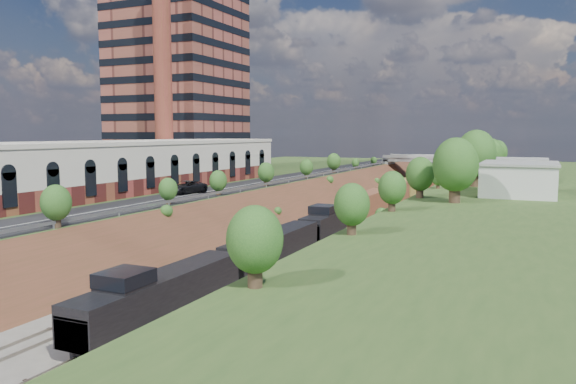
# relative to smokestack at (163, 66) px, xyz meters

# --- Properties ---
(ground) EXTENTS (400.00, 400.00, 0.00)m
(ground) POSITION_rel_smokestack_xyz_m (36.00, -56.00, -25.00)
(ground) COLOR #6B665B
(ground) RESTS_ON ground
(platform_left) EXTENTS (44.00, 180.00, 5.00)m
(platform_left) POSITION_rel_smokestack_xyz_m (3.00, 4.00, -22.50)
(platform_left) COLOR #335221
(platform_left) RESTS_ON ground
(embankment_left) EXTENTS (10.00, 180.00, 10.00)m
(embankment_left) POSITION_rel_smokestack_xyz_m (25.00, 4.00, -25.00)
(embankment_left) COLOR brown
(embankment_left) RESTS_ON ground
(embankment_right) EXTENTS (10.00, 180.00, 10.00)m
(embankment_right) POSITION_rel_smokestack_xyz_m (47.00, 4.00, -25.00)
(embankment_right) COLOR brown
(embankment_right) RESTS_ON ground
(rail_left_track) EXTENTS (1.58, 180.00, 0.18)m
(rail_left_track) POSITION_rel_smokestack_xyz_m (33.40, 4.00, -24.91)
(rail_left_track) COLOR gray
(rail_left_track) RESTS_ON ground
(rail_right_track) EXTENTS (1.58, 180.00, 0.18)m
(rail_right_track) POSITION_rel_smokestack_xyz_m (38.60, 4.00, -24.91)
(rail_right_track) COLOR gray
(rail_right_track) RESTS_ON ground
(road) EXTENTS (8.00, 180.00, 0.10)m
(road) POSITION_rel_smokestack_xyz_m (20.50, 4.00, -19.95)
(road) COLOR black
(road) RESTS_ON platform_left
(guardrail) EXTENTS (0.10, 171.00, 0.70)m
(guardrail) POSITION_rel_smokestack_xyz_m (24.60, 3.80, -19.45)
(guardrail) COLOR #99999E
(guardrail) RESTS_ON platform_left
(commercial_building) EXTENTS (14.30, 62.30, 7.00)m
(commercial_building) POSITION_rel_smokestack_xyz_m (8.00, -18.00, -16.49)
(commercial_building) COLOR maroon
(commercial_building) RESTS_ON platform_left
(highrise_tower) EXTENTS (22.00, 22.00, 53.90)m
(highrise_tower) POSITION_rel_smokestack_xyz_m (-8.00, 16.00, 7.88)
(highrise_tower) COLOR brown
(highrise_tower) RESTS_ON platform_left
(smokestack) EXTENTS (3.20, 3.20, 40.00)m
(smokestack) POSITION_rel_smokestack_xyz_m (0.00, 0.00, 0.00)
(smokestack) COLOR maroon
(smokestack) RESTS_ON platform_left
(overpass) EXTENTS (24.50, 8.30, 7.40)m
(overpass) POSITION_rel_smokestack_xyz_m (36.00, 66.00, -20.08)
(overpass) COLOR gray
(overpass) RESTS_ON ground
(white_building_near) EXTENTS (9.00, 12.00, 4.00)m
(white_building_near) POSITION_rel_smokestack_xyz_m (59.50, -4.00, -18.00)
(white_building_near) COLOR silver
(white_building_near) RESTS_ON platform_right
(white_building_far) EXTENTS (8.00, 10.00, 3.60)m
(white_building_far) POSITION_rel_smokestack_xyz_m (59.00, 18.00, -18.20)
(white_building_far) COLOR silver
(white_building_far) RESTS_ON platform_right
(tree_right_large) EXTENTS (5.25, 5.25, 7.61)m
(tree_right_large) POSITION_rel_smokestack_xyz_m (53.00, -16.00, -15.62)
(tree_right_large) COLOR #473323
(tree_right_large) RESTS_ON platform_right
(tree_left_crest) EXTENTS (2.45, 2.45, 3.55)m
(tree_left_crest) POSITION_rel_smokestack_xyz_m (24.20, -36.00, -17.96)
(tree_left_crest) COLOR #473323
(tree_left_crest) RESTS_ON platform_left
(freight_train) EXTENTS (2.75, 141.21, 4.55)m
(freight_train) POSITION_rel_smokestack_xyz_m (38.60, 12.81, -22.57)
(freight_train) COLOR black
(freight_train) RESTS_ON ground
(suv) EXTENTS (4.12, 6.62, 1.71)m
(suv) POSITION_rel_smokestack_xyz_m (19.18, -21.45, -19.05)
(suv) COLOR black
(suv) RESTS_ON road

